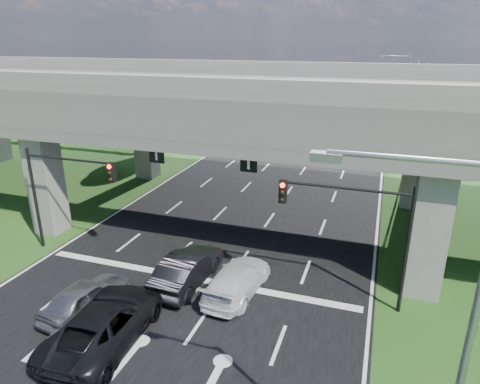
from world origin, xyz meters
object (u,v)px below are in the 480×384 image
Objects in this scene: signal_right at (357,221)px; streetlight_beyond at (402,91)px; signal_left at (63,184)px; car_dark at (187,268)px; car_trailing at (106,323)px; car_silver at (86,297)px; car_white at (237,279)px; streetlight_far at (406,113)px; streetlight_near at (444,350)px.

signal_right is 36.17m from streetlight_beyond.
car_dark is (7.79, -0.94, -3.32)m from signal_left.
signal_left reaches higher than car_trailing.
car_white is (5.93, 3.60, -0.02)m from car_silver.
car_dark is at bearing -115.77° from streetlight_far.
signal_left is at bearing 150.98° from streetlight_near.
car_trailing is (-3.88, -5.02, 0.13)m from car_white.
streetlight_near is at bearing -77.12° from signal_right.
signal_left reaches higher than car_white.
signal_left is 40.30m from streetlight_beyond.
streetlight_near is at bearing -90.00° from streetlight_far.
streetlight_far is at bearing -116.42° from car_trailing.
signal_right is 0.60× the size of streetlight_beyond.
streetlight_near is at bearing 140.61° from car_dark.
streetlight_near is 1.62× the size of car_trailing.
car_white is at bearing -169.79° from signal_right.
streetlight_near is 1.00× the size of streetlight_beyond.
car_trailing is at bearing 153.20° from car_silver.
car_silver is at bearing -118.66° from streetlight_far.
streetlight_near and streetlight_beyond have the same top height.
streetlight_near is 30.00m from streetlight_far.
signal_right is at bearing 0.00° from signal_left.
streetlight_near is 15.35m from car_silver.
signal_right is at bearing -165.36° from car_white.
signal_left is 11.00m from car_white.
car_trailing is at bearing 56.76° from car_white.
car_silver is at bearing -37.49° from car_trailing.
car_white is 0.82× the size of car_trailing.
signal_left is 1.35× the size of car_silver.
car_trailing is at bearing -42.38° from signal_left.
signal_right is at bearing -170.95° from car_dark.
signal_right is 1.35× the size of car_silver.
streetlight_near reaches higher than signal_left.
streetlight_far reaches higher than car_trailing.
car_silver is (4.48, -4.54, -3.40)m from signal_left.
car_white is at bearing -101.47° from streetlight_beyond.
streetlight_far is at bearing 90.00° from streetlight_near.
streetlight_beyond is 43.06m from car_silver.
streetlight_near reaches higher than car_white.
streetlight_near reaches higher than car_trailing.
streetlight_far is (2.27, 20.06, 1.66)m from signal_right.
streetlight_near is 1.99× the size of car_white.
streetlight_beyond is at bearing 63.57° from signal_left.
signal_left is 8.52m from car_dark.
car_dark is 0.83× the size of car_trailing.
car_dark is 5.17m from car_trailing.
streetlight_far is at bearing -113.55° from car_dark.
signal_left reaches higher than car_silver.
car_silver is at bearing 49.63° from car_dark.
signal_left is at bearing -4.69° from car_dark.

